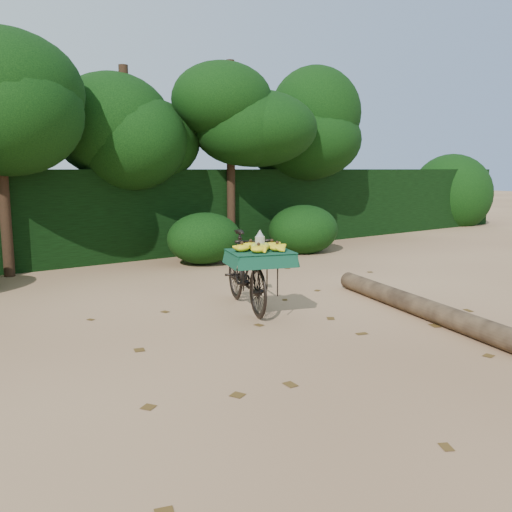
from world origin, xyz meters
TOP-DOWN VIEW (x-y plane):
  - ground at (0.00, 0.00)m, footprint 80.00×80.00m
  - vendor_bicycle at (0.20, 1.07)m, footprint 1.13×1.84m
  - fallen_log at (1.74, -0.45)m, footprint 1.12×3.33m
  - hedge_backdrop at (0.00, 6.30)m, footprint 26.00×1.80m
  - tree_row at (-0.65, 5.50)m, footprint 14.50×2.00m
  - bush_clumps at (0.50, 4.30)m, footprint 8.80×1.70m
  - leaf_litter at (0.00, 0.65)m, footprint 7.00×7.30m

SIDE VIEW (x-z plane):
  - ground at x=0.00m, z-range 0.00..0.00m
  - leaf_litter at x=0.00m, z-range 0.00..0.01m
  - fallen_log at x=1.74m, z-range 0.00..0.24m
  - bush_clumps at x=0.50m, z-range 0.00..0.90m
  - vendor_bicycle at x=0.20m, z-range 0.01..1.03m
  - hedge_backdrop at x=0.00m, z-range 0.00..1.80m
  - tree_row at x=-0.65m, z-range 0.00..4.00m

